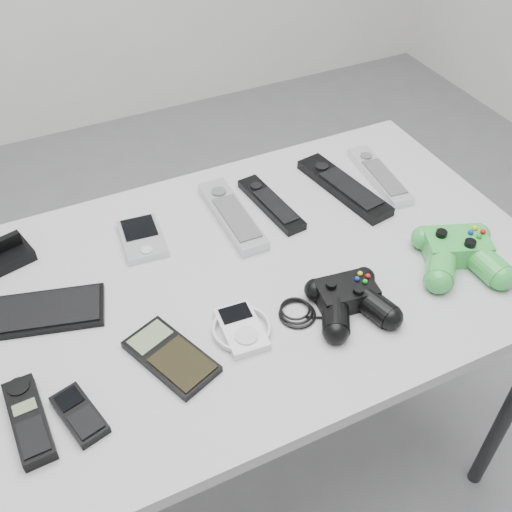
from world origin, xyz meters
name	(u,v)px	position (x,y,z in m)	size (l,w,h in m)	color
floor	(263,422)	(0.00, 0.00, 0.00)	(3.50, 3.50, 0.00)	slate
desk	(260,291)	(-0.05, -0.09, 0.63)	(1.04, 0.67, 0.69)	#A0A0A3
pda_keyboard	(37,312)	(-0.44, -0.03, 0.70)	(0.22, 0.09, 0.01)	black
dock_bracket	(3,250)	(-0.47, 0.14, 0.72)	(0.09, 0.08, 0.05)	black
pda	(142,238)	(-0.23, 0.07, 0.70)	(0.08, 0.12, 0.02)	#B6B7BE
remote_silver_a	(232,215)	(-0.04, 0.06, 0.71)	(0.06, 0.23, 0.03)	#B6B7BE
remote_black_a	(271,203)	(0.04, 0.06, 0.70)	(0.04, 0.19, 0.02)	black
remote_black_b	(344,187)	(0.21, 0.05, 0.71)	(0.06, 0.24, 0.02)	black
remote_silver_b	(379,175)	(0.30, 0.05, 0.71)	(0.05, 0.21, 0.02)	silver
mobile_phone	(79,414)	(-0.42, -0.26, 0.70)	(0.05, 0.10, 0.02)	black
cordless_handset	(29,420)	(-0.49, -0.24, 0.71)	(0.05, 0.15, 0.02)	black
calculator	(171,356)	(-0.27, -0.21, 0.70)	(0.08, 0.15, 0.02)	black
mp3_player	(241,328)	(-0.15, -0.21, 0.70)	(0.10, 0.10, 0.02)	silver
controller_black	(350,298)	(0.04, -0.24, 0.72)	(0.24, 0.15, 0.05)	black
controller_green	(459,251)	(0.28, -0.23, 0.72)	(0.16, 0.17, 0.05)	green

